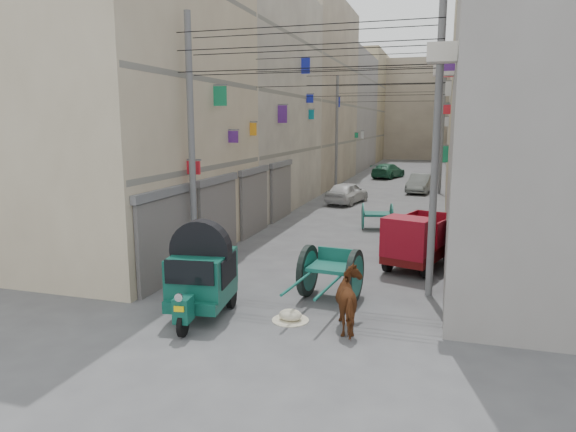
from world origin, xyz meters
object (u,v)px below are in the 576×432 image
at_px(second_cart, 377,215).
at_px(distant_car_green, 388,171).
at_px(distant_car_white, 347,193).
at_px(tonga_cart, 331,272).
at_px(distant_car_grey, 420,183).
at_px(mini_truck, 416,243).
at_px(auto_rickshaw, 202,273).
at_px(horse, 352,301).
at_px(feed_sack, 290,315).

relative_size(second_cart, distant_car_green, 0.36).
height_order(second_cart, distant_car_white, distant_car_white).
height_order(tonga_cart, distant_car_grey, tonga_cart).
bearing_deg(distant_car_green, mini_truck, 114.16).
relative_size(auto_rickshaw, horse, 1.63).
bearing_deg(auto_rickshaw, distant_car_green, 81.10).
bearing_deg(mini_truck, auto_rickshaw, -112.77).
height_order(feed_sack, distant_car_green, distant_car_green).
bearing_deg(horse, distant_car_green, -104.70).
xyz_separation_m(auto_rickshaw, second_cart, (2.82, 11.91, -0.45)).
distance_m(feed_sack, distant_car_white, 18.93).
bearing_deg(tonga_cart, horse, -58.56).
bearing_deg(tonga_cart, auto_rickshaw, -137.13).
bearing_deg(distant_car_grey, distant_car_white, -114.74).
height_order(auto_rickshaw, mini_truck, mini_truck).
bearing_deg(auto_rickshaw, mini_truck, 42.22).
distance_m(tonga_cart, feed_sack, 2.03).
height_order(second_cart, feed_sack, second_cart).
distance_m(tonga_cart, horse, 2.14).
bearing_deg(auto_rickshaw, feed_sack, 0.02).
xyz_separation_m(distant_car_white, distant_car_green, (0.80, 15.37, -0.02)).
bearing_deg(second_cart, horse, -97.37).
bearing_deg(feed_sack, distant_car_white, 96.33).
height_order(mini_truck, distant_car_green, mini_truck).
bearing_deg(distant_car_grey, feed_sack, -86.81).
bearing_deg(mini_truck, second_cart, 125.82).
distance_m(auto_rickshaw, distant_car_grey, 25.72).
distance_m(second_cart, horse, 11.74).
distance_m(auto_rickshaw, mini_truck, 7.50).
distance_m(mini_truck, horse, 5.62).
height_order(tonga_cart, distant_car_green, tonga_cart).
xyz_separation_m(second_cart, distant_car_green, (-1.90, 22.56, -0.00)).
distance_m(mini_truck, distant_car_green, 29.03).
bearing_deg(tonga_cart, distant_car_grey, 92.52).
xyz_separation_m(feed_sack, distant_car_green, (-1.29, 34.18, 0.49)).
distance_m(auto_rickshaw, distant_car_green, 34.49).
bearing_deg(distant_car_green, auto_rickshaw, 104.83).
bearing_deg(auto_rickshaw, second_cart, 69.30).
bearing_deg(tonga_cart, distant_car_white, 104.66).
distance_m(second_cart, distant_car_grey, 13.54).
xyz_separation_m(second_cart, feed_sack, (-0.61, -11.62, -0.49)).
distance_m(horse, distant_car_grey, 25.19).
distance_m(feed_sack, distant_car_green, 34.21).
relative_size(feed_sack, distant_car_green, 0.13).
xyz_separation_m(feed_sack, distant_car_white, (-2.09, 18.81, 0.51)).
height_order(auto_rickshaw, tonga_cart, auto_rickshaw).
distance_m(distant_car_white, distant_car_grey, 7.44).
bearing_deg(distant_car_grey, auto_rickshaw, -91.69).
bearing_deg(distant_car_grey, tonga_cart, -85.70).
distance_m(tonga_cart, distant_car_green, 32.40).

